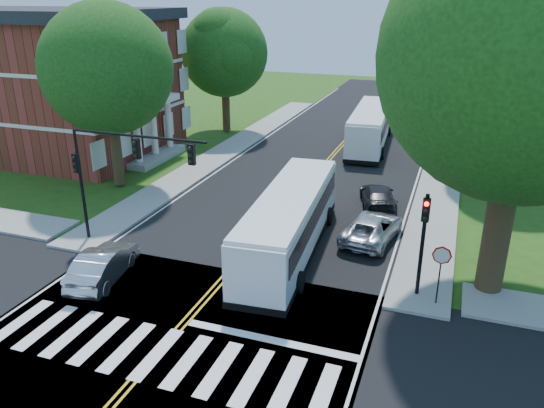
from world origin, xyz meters
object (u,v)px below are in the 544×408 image
at_px(bus_follow, 370,127).
at_px(suv, 372,228).
at_px(signal_ne, 424,232).
at_px(bus_lead, 290,221).
at_px(hatchback, 103,264).
at_px(dark_sedan, 378,197).
at_px(signal_nw, 118,163).

distance_m(bus_follow, suv, 18.39).
distance_m(signal_ne, bus_lead, 6.77).
xyz_separation_m(bus_follow, suv, (3.28, -18.06, -0.98)).
bearing_deg(hatchback, dark_sedan, -139.05).
xyz_separation_m(signal_nw, bus_follow, (8.06, 22.98, -2.72)).
bearing_deg(bus_follow, bus_lead, 85.34).
height_order(bus_follow, hatchback, bus_follow).
bearing_deg(bus_lead, signal_ne, 156.37).
bearing_deg(hatchback, signal_nw, -83.92).
height_order(signal_ne, bus_follow, signal_ne).
bearing_deg(dark_sedan, hatchback, 36.85).
xyz_separation_m(signal_ne, bus_follow, (-5.99, 22.97, -1.31)).
relative_size(bus_follow, suv, 2.53).
bearing_deg(signal_ne, suv, 118.92).
bearing_deg(signal_nw, suv, 23.42).
bearing_deg(bus_lead, hatchback, 33.46).
xyz_separation_m(signal_ne, hatchback, (-13.12, -3.11, -2.22)).
distance_m(signal_nw, bus_follow, 24.50).
distance_m(signal_nw, bus_lead, 8.55).
relative_size(bus_lead, dark_sedan, 2.60).
xyz_separation_m(signal_nw, signal_ne, (14.06, 0.01, -1.41)).
bearing_deg(dark_sedan, signal_nw, 26.25).
relative_size(signal_nw, dark_sedan, 1.55).
relative_size(hatchback, suv, 0.92).
bearing_deg(bus_follow, dark_sedan, 98.01).
relative_size(bus_follow, dark_sedan, 2.64).
relative_size(signal_nw, bus_lead, 0.60).
bearing_deg(hatchback, suv, -153.10).
distance_m(signal_ne, suv, 6.05).
height_order(signal_nw, suv, signal_nw).
bearing_deg(hatchback, bus_lead, -152.92).
distance_m(hatchback, dark_sedan, 16.07).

